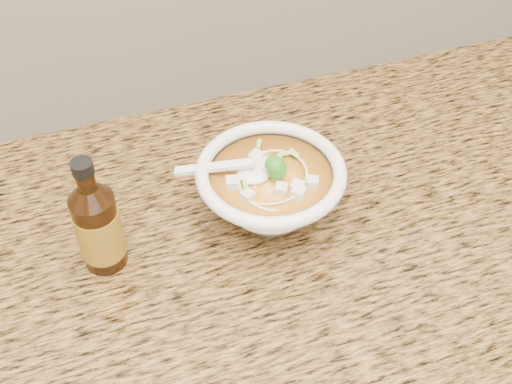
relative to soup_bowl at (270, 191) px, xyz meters
name	(u,v)px	position (x,y,z in m)	size (l,w,h in m)	color
counter_slab	(182,269)	(-0.13, -0.04, -0.07)	(4.00, 0.68, 0.04)	brown
soup_bowl	(270,191)	(0.00, 0.00, 0.00)	(0.21, 0.19, 0.11)	white
hot_sauce_bottle	(98,226)	(-0.22, -0.01, 0.02)	(0.06, 0.06, 0.17)	#391C07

